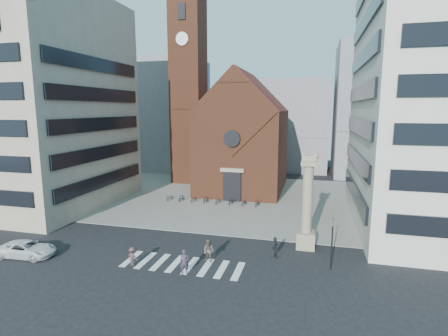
{
  "coord_description": "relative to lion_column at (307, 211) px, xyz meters",
  "views": [
    {
      "loc": [
        10.3,
        -27.62,
        12.34
      ],
      "look_at": [
        1.15,
        8.0,
        6.08
      ],
      "focal_mm": 28.0,
      "sensor_mm": 36.0,
      "label": 1
    }
  ],
  "objects": [
    {
      "name": "scooter_0",
      "position": [
        -18.31,
        12.17,
        -3.0
      ],
      "size": [
        0.85,
        1.61,
        0.81
      ],
      "primitive_type": "imported",
      "rotation": [
        0.0,
        0.0,
        -0.22
      ],
      "color": "black",
      "rests_on": "piazza"
    },
    {
      "name": "church",
      "position": [
        -10.01,
        22.04,
        4.53
      ],
      "size": [
        12.0,
        16.65,
        18.0
      ],
      "color": "brown",
      "rests_on": "ground"
    },
    {
      "name": "scooter_3",
      "position": [
        -13.17,
        12.17,
        -2.96
      ],
      "size": [
        0.73,
        1.54,
        0.89
      ],
      "primitive_type": "imported",
      "rotation": [
        0.0,
        0.0,
        -0.22
      ],
      "color": "black",
      "rests_on": "piazza"
    },
    {
      "name": "scooter_7",
      "position": [
        -6.32,
        12.17,
        -2.96
      ],
      "size": [
        0.73,
        1.54,
        0.89
      ],
      "primitive_type": "imported",
      "rotation": [
        0.0,
        0.0,
        -0.22
      ],
      "color": "black",
      "rests_on": "piazza"
    },
    {
      "name": "bg_block_left",
      "position": [
        -30.01,
        37.0,
        7.54
      ],
      "size": [
        16.0,
        14.0,
        22.0
      ],
      "primitive_type": "cube",
      "color": "gray",
      "rests_on": "ground"
    },
    {
      "name": "scooter_1",
      "position": [
        -16.59,
        12.17,
        -2.96
      ],
      "size": [
        0.73,
        1.54,
        0.89
      ],
      "primitive_type": "imported",
      "rotation": [
        0.0,
        0.0,
        -0.22
      ],
      "color": "black",
      "rests_on": "piazza"
    },
    {
      "name": "lion_column",
      "position": [
        0.0,
        0.0,
        0.0
      ],
      "size": [
        1.63,
        1.6,
        8.68
      ],
      "color": "gray",
      "rests_on": "ground"
    },
    {
      "name": "bg_block_mid",
      "position": [
        -4.01,
        42.0,
        5.54
      ],
      "size": [
        14.0,
        12.0,
        18.0
      ],
      "primitive_type": "cube",
      "color": "gray",
      "rests_on": "ground"
    },
    {
      "name": "white_car",
      "position": [
        -22.75,
        -7.79,
        -2.8
      ],
      "size": [
        4.91,
        2.57,
        1.32
      ],
      "primitive_type": "imported",
      "rotation": [
        0.0,
        0.0,
        1.65
      ],
      "color": "silver",
      "rests_on": "ground"
    },
    {
      "name": "pedestrian_1",
      "position": [
        -7.56,
        -5.03,
        -2.5
      ],
      "size": [
        1.07,
        0.92,
        1.92
      ],
      "primitive_type": "imported",
      "rotation": [
        0.0,
        0.0,
        -0.23
      ],
      "color": "#595047",
      "rests_on": "ground"
    },
    {
      "name": "building_left",
      "position": [
        -34.01,
        7.0,
        9.54
      ],
      "size": [
        18.0,
        20.0,
        26.0
      ],
      "primitive_type": "cube",
      "color": "tan",
      "rests_on": "ground"
    },
    {
      "name": "pedestrian_3",
      "position": [
        -13.23,
        -7.16,
        -2.69
      ],
      "size": [
        1.1,
        0.79,
        1.54
      ],
      "primitive_type": "imported",
      "rotation": [
        0.0,
        0.0,
        2.91
      ],
      "color": "#493132",
      "rests_on": "ground"
    },
    {
      "name": "traffic_light",
      "position": [
        1.99,
        -4.0,
        -1.17
      ],
      "size": [
        0.13,
        0.16,
        4.3
      ],
      "color": "black",
      "rests_on": "ground"
    },
    {
      "name": "ground",
      "position": [
        -10.01,
        -3.0,
        -3.46
      ],
      "size": [
        120.0,
        120.0,
        0.0
      ],
      "primitive_type": "plane",
      "color": "black",
      "rests_on": "ground"
    },
    {
      "name": "scooter_4",
      "position": [
        -11.46,
        12.17,
        -3.0
      ],
      "size": [
        0.85,
        1.61,
        0.81
      ],
      "primitive_type": "imported",
      "rotation": [
        0.0,
        0.0,
        -0.22
      ],
      "color": "black",
      "rests_on": "piazza"
    },
    {
      "name": "scooter_6",
      "position": [
        -8.03,
        12.17,
        -3.0
      ],
      "size": [
        0.85,
        1.61,
        0.81
      ],
      "primitive_type": "imported",
      "rotation": [
        0.0,
        0.0,
        -0.22
      ],
      "color": "black",
      "rests_on": "piazza"
    },
    {
      "name": "pedestrian_0",
      "position": [
        -8.73,
        -7.45,
        -2.5
      ],
      "size": [
        0.82,
        0.69,
        1.92
      ],
      "primitive_type": "imported",
      "rotation": [
        0.0,
        0.0,
        0.39
      ],
      "color": "#352C3E",
      "rests_on": "ground"
    },
    {
      "name": "bg_block_right",
      "position": [
        11.99,
        39.0,
        8.54
      ],
      "size": [
        16.0,
        14.0,
        24.0
      ],
      "primitive_type": "cube",
      "color": "gray",
      "rests_on": "ground"
    },
    {
      "name": "campanile",
      "position": [
        -20.01,
        25.0,
        12.28
      ],
      "size": [
        5.5,
        5.5,
        31.2
      ],
      "color": "brown",
      "rests_on": "ground"
    },
    {
      "name": "zebra_crossing",
      "position": [
        -9.46,
        -6.0,
        -3.45
      ],
      "size": [
        10.2,
        3.2,
        0.01
      ],
      "primitive_type": null,
      "color": "white",
      "rests_on": "ground"
    },
    {
      "name": "pedestrian_2",
      "position": [
        -2.45,
        -2.87,
        -2.55
      ],
      "size": [
        0.58,
        1.12,
        1.82
      ],
      "primitive_type": "imported",
      "rotation": [
        0.0,
        0.0,
        1.44
      ],
      "color": "#282A30",
      "rests_on": "ground"
    },
    {
      "name": "piazza",
      "position": [
        -10.01,
        16.0,
        -3.43
      ],
      "size": [
        46.0,
        30.0,
        0.05
      ],
      "primitive_type": "cube",
      "color": "gray",
      "rests_on": "ground"
    },
    {
      "name": "scooter_5",
      "position": [
        -9.75,
        12.17,
        -2.96
      ],
      "size": [
        0.73,
        1.54,
        0.89
      ],
      "primitive_type": "imported",
      "rotation": [
        0.0,
        0.0,
        -0.22
      ],
      "color": "black",
      "rests_on": "piazza"
    },
    {
      "name": "scooter_2",
      "position": [
        -14.88,
        12.17,
        -3.0
      ],
      "size": [
        0.85,
        1.61,
        0.81
      ],
      "primitive_type": "imported",
      "rotation": [
        0.0,
        0.0,
        -0.22
      ],
      "color": "black",
      "rests_on": "piazza"
    }
  ]
}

